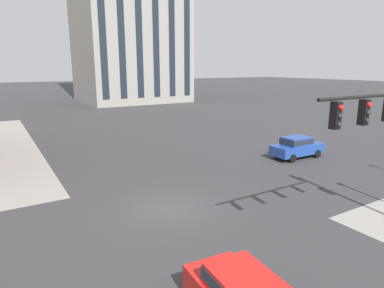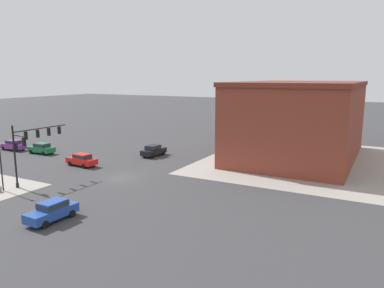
# 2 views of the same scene
# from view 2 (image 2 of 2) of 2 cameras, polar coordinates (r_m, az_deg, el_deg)

# --- Properties ---
(ground_plane) EXTENTS (320.00, 320.00, 0.00)m
(ground_plane) POSITION_cam_2_polar(r_m,az_deg,el_deg) (44.43, -10.91, -5.17)
(ground_plane) COLOR #38383A
(sidewalk_far_corner) EXTENTS (32.00, 32.00, 0.02)m
(sidewalk_far_corner) POSITION_cam_2_polar(r_m,az_deg,el_deg) (54.74, 20.04, -2.65)
(sidewalk_far_corner) COLOR gray
(sidewalk_far_corner) RESTS_ON ground
(traffic_signal_main) EXTENTS (7.24, 2.09, 6.80)m
(traffic_signal_main) POSITION_cam_2_polar(r_m,az_deg,el_deg) (43.98, -24.11, 0.06)
(traffic_signal_main) COLOR black
(traffic_signal_main) RESTS_ON ground
(street_lamp_corner_near) EXTENTS (0.36, 0.36, 5.23)m
(street_lamp_corner_near) POSITION_cam_2_polar(r_m,az_deg,el_deg) (42.79, -27.78, -2.27)
(street_lamp_corner_near) COLOR black
(street_lamp_corner_near) RESTS_ON ground
(car_main_northbound_near) EXTENTS (4.43, 1.96, 1.68)m
(car_main_northbound_near) POSITION_cam_2_polar(r_m,az_deg,el_deg) (32.95, -21.05, -9.62)
(car_main_northbound_near) COLOR #23479E
(car_main_northbound_near) RESTS_ON ground
(car_main_northbound_far) EXTENTS (2.12, 4.51, 1.68)m
(car_main_northbound_far) POSITION_cam_2_polar(r_m,az_deg,el_deg) (51.12, -16.86, -2.31)
(car_main_northbound_far) COLOR red
(car_main_northbound_far) RESTS_ON ground
(car_main_southbound_near) EXTENTS (4.49, 2.08, 1.68)m
(car_main_southbound_near) POSITION_cam_2_polar(r_m,az_deg,el_deg) (55.36, -6.06, -0.95)
(car_main_southbound_near) COLOR black
(car_main_southbound_near) RESTS_ON ground
(car_main_southbound_far) EXTENTS (1.98, 4.45, 1.68)m
(car_main_southbound_far) POSITION_cam_2_polar(r_m,az_deg,el_deg) (61.43, -22.50, -0.56)
(car_main_southbound_far) COLOR #1E6B3D
(car_main_southbound_far) RESTS_ON ground
(car_cross_eastbound) EXTENTS (1.90, 4.40, 1.68)m
(car_cross_eastbound) POSITION_cam_2_polar(r_m,az_deg,el_deg) (66.23, -26.20, -0.09)
(car_cross_eastbound) COLOR #7A3389
(car_cross_eastbound) RESTS_ON ground
(storefront_block_near_corner) EXTENTS (25.81, 16.13, 11.15)m
(storefront_block_near_corner) POSITION_cam_2_polar(r_m,az_deg,el_deg) (56.14, 16.46, 3.66)
(storefront_block_near_corner) COLOR brown
(storefront_block_near_corner) RESTS_ON ground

